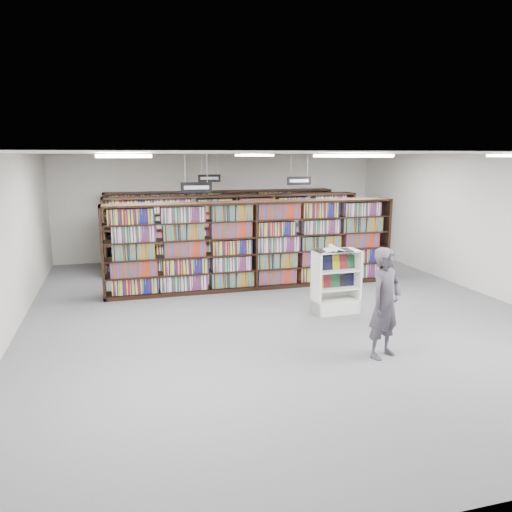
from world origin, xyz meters
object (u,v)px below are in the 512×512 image
object	(u,v)px
endcap_display	(335,290)
shopper	(385,303)
open_book	(334,249)
bookshelf_row_near	(254,245)

from	to	relation	value
endcap_display	shopper	size ratio (longest dim) A/B	0.74
open_book	shopper	xyz separation A→B (m)	(-0.12, -2.24, -0.45)
shopper	bookshelf_row_near	bearing A→B (deg)	76.58
bookshelf_row_near	open_book	distance (m)	2.59
bookshelf_row_near	shopper	distance (m)	4.70
bookshelf_row_near	open_book	world-z (taller)	bookshelf_row_near
endcap_display	open_book	size ratio (longest dim) A/B	1.75
bookshelf_row_near	shopper	bearing A→B (deg)	-79.22
shopper	open_book	bearing A→B (deg)	62.82
open_book	shopper	size ratio (longest dim) A/B	0.42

